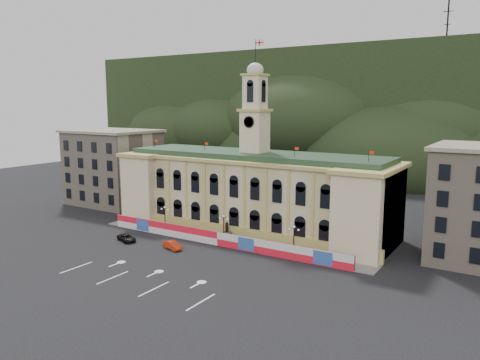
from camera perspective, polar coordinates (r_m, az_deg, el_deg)
The scene contains 13 objects.
ground at distance 73.23m, azimuth -9.58°, elevation -10.82°, with size 260.00×260.00×0.00m, color black.
lane_markings at distance 69.83m, azimuth -12.36°, elevation -11.92°, with size 26.00×10.00×0.02m, color white, non-canonical shape.
hill_ridge at distance 179.20m, azimuth 17.29°, elevation 7.08°, with size 230.00×80.00×64.00m.
city_hall at distance 92.83m, azimuth 1.67°, elevation -1.39°, with size 56.20×17.60×37.10m.
side_building_left at distance 122.14m, azimuth -15.18°, elevation 1.57°, with size 21.00×17.00×18.60m.
hoarding_fence at distance 84.04m, azimuth -2.69°, elevation -7.16°, with size 50.00×0.44×2.50m.
pavement at distance 86.53m, azimuth -1.70°, elevation -7.47°, with size 56.00×5.50×0.16m, color slate.
statue at distance 86.41m, azimuth -1.61°, elevation -6.73°, with size 1.40×1.40×3.72m.
lamp_left at distance 93.44m, azimuth -9.14°, elevation -4.42°, with size 1.96×0.44×5.15m.
lamp_center at distance 85.11m, azimuth -1.99°, elevation -5.67°, with size 1.96×0.44×5.15m.
lamp_right at distance 78.41m, azimuth 6.58°, elevation -7.03°, with size 1.96×0.44×5.15m.
red_sedan at distance 82.91m, azimuth -8.24°, elevation -7.88°, with size 4.45×2.61×1.38m, color red.
black_suv at distance 89.14m, azimuth -13.65°, elevation -6.86°, with size 5.01×3.52×1.27m, color black.
Camera 1 is at (46.14, -51.08, 24.97)m, focal length 35.00 mm.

